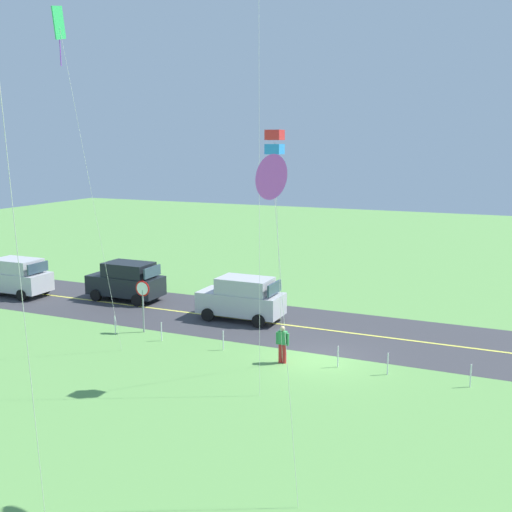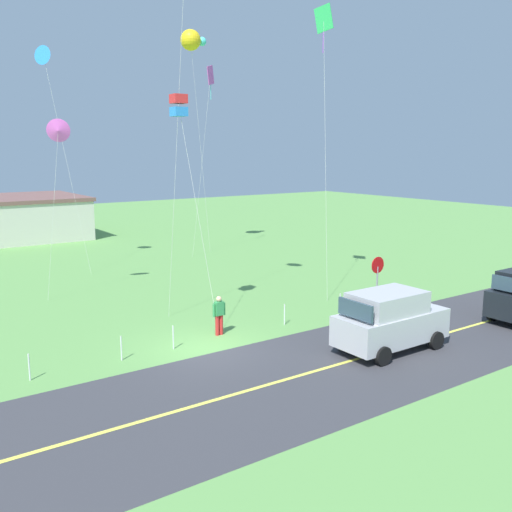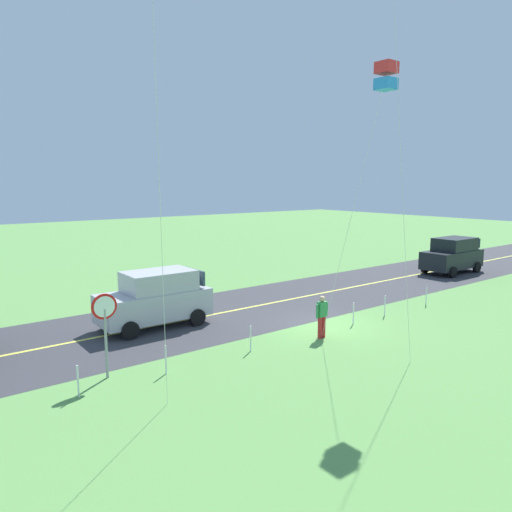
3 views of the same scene
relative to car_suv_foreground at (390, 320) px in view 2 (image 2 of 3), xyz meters
The scene contains 18 objects.
ground_plane 6.87m from the car_suv_foreground, 143.99° to the left, with size 120.00×120.00×0.10m, color #60994C.
asphalt_road 5.60m from the car_suv_foreground, behind, with size 120.00×7.00×0.00m, color #38383D.
road_centre_stripe 5.59m from the car_suv_foreground, behind, with size 120.00×0.16×0.00m, color #E5E04C.
car_suv_foreground is the anchor object (origin of this frame).
stop_sign 5.24m from the car_suv_foreground, 48.29° to the left, with size 0.76×0.08×2.56m.
person_adult_near 6.65m from the car_suv_foreground, 129.68° to the left, with size 0.58×0.22×1.60m.
kite_red_low 11.71m from the car_suv_foreground, 123.02° to the left, with size 0.75×2.42×9.51m.
kite_blue_mid 17.53m from the car_suv_foreground, 117.83° to the left, with size 1.47×0.80×8.78m.
kite_yellow_high 26.39m from the car_suv_foreground, 79.28° to the left, with size 1.90×1.40×15.39m.
kite_pink_drift 15.15m from the car_suv_foreground, 65.38° to the left, with size 1.16×2.34×14.26m.
kite_orange_near 24.76m from the car_suv_foreground, 105.93° to the left, with size 1.89×2.48×13.19m.
kite_cyan_top 23.83m from the car_suv_foreground, 77.13° to the left, with size 2.00×0.71×12.97m.
fence_post_0 12.58m from the car_suv_foreground, 158.13° to the left, with size 0.05×0.05×0.90m, color silver.
fence_post_1 9.77m from the car_suv_foreground, 151.30° to the left, with size 0.05×0.05×0.90m, color silver.
fence_post_2 8.05m from the car_suv_foreground, 144.31° to the left, with size 0.05×0.05×0.90m, color silver.
fence_post_3 4.90m from the car_suv_foreground, 105.11° to the left, with size 0.05×0.05×0.90m, color silver.
fence_post_4 5.11m from the car_suv_foreground, 67.46° to the left, with size 0.05×0.05×0.90m, color silver.
fence_post_5 6.57m from the car_suv_foreground, 45.79° to the left, with size 0.05×0.05×0.90m, color silver.
Camera 2 is at (-10.17, -17.68, 7.32)m, focal length 39.99 mm.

